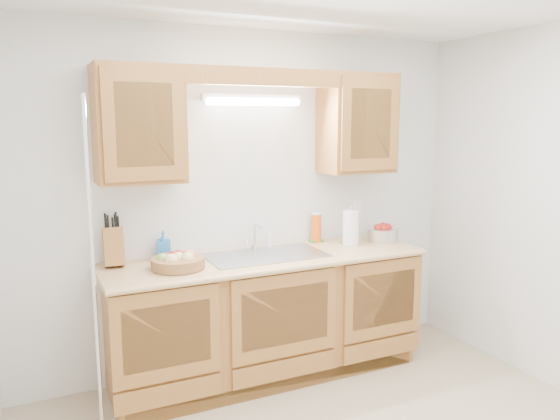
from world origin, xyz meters
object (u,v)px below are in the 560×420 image
knife_block (113,246)px  apple_bowl (382,233)px  paper_towel (351,228)px  fruit_basket (178,261)px

knife_block → apple_bowl: (2.05, -0.15, -0.07)m
paper_towel → knife_block: bearing=174.9°
fruit_basket → paper_towel: paper_towel is taller
paper_towel → fruit_basket: bearing=-176.1°
knife_block → apple_bowl: 2.05m
fruit_basket → knife_block: (-0.36, 0.25, 0.08)m
knife_block → paper_towel: 1.76m
paper_towel → apple_bowl: size_ratio=0.92×
apple_bowl → fruit_basket: bearing=-176.4°
fruit_basket → apple_bowl: 1.69m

